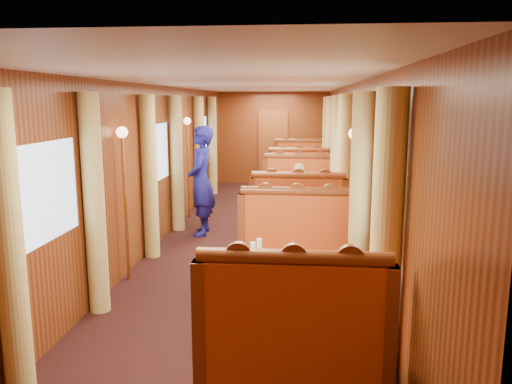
# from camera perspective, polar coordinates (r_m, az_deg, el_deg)

# --- Properties ---
(floor) EXTENTS (3.00, 12.00, 0.01)m
(floor) POSITION_cam_1_polar(r_m,az_deg,el_deg) (8.04, -0.58, -5.92)
(floor) COLOR black
(floor) RESTS_ON ground
(ceiling) EXTENTS (3.00, 12.00, 0.01)m
(ceiling) POSITION_cam_1_polar(r_m,az_deg,el_deg) (7.72, -0.62, 12.18)
(ceiling) COLOR silver
(ceiling) RESTS_ON wall_left
(wall_far) EXTENTS (3.00, 0.01, 2.50)m
(wall_far) POSITION_cam_1_polar(r_m,az_deg,el_deg) (13.74, 1.96, 6.17)
(wall_far) COLOR brown
(wall_far) RESTS_ON floor
(wall_near) EXTENTS (3.00, 0.01, 2.50)m
(wall_near) POSITION_cam_1_polar(r_m,az_deg,el_deg) (2.11, -18.38, -18.70)
(wall_near) COLOR brown
(wall_near) RESTS_ON floor
(wall_left) EXTENTS (0.01, 12.00, 2.50)m
(wall_left) POSITION_cam_1_polar(r_m,az_deg,el_deg) (8.08, -11.26, 3.01)
(wall_left) COLOR brown
(wall_left) RESTS_ON floor
(wall_right) EXTENTS (0.01, 12.00, 2.50)m
(wall_right) POSITION_cam_1_polar(r_m,az_deg,el_deg) (7.78, 10.48, 2.76)
(wall_right) COLOR brown
(wall_right) RESTS_ON floor
(doorway_far) EXTENTS (0.80, 0.04, 2.00)m
(doorway_far) POSITION_cam_1_polar(r_m,az_deg,el_deg) (13.73, 1.95, 5.12)
(doorway_far) COLOR brown
(doorway_far) RESTS_ON floor
(table_near) EXTENTS (1.05, 0.72, 0.75)m
(table_near) POSITION_cam_1_polar(r_m,az_deg,el_deg) (4.58, 4.45, -13.90)
(table_near) COLOR white
(table_near) RESTS_ON floor
(banquette_near_fwd) EXTENTS (1.30, 0.55, 1.34)m
(banquette_near_fwd) POSITION_cam_1_polar(r_m,az_deg,el_deg) (3.66, 4.20, -19.74)
(banquette_near_fwd) COLOR #AC2713
(banquette_near_fwd) RESTS_ON floor
(banquette_near_aft) EXTENTS (1.30, 0.55, 1.34)m
(banquette_near_aft) POSITION_cam_1_polar(r_m,az_deg,el_deg) (5.51, 4.62, -9.10)
(banquette_near_aft) COLOR #AC2713
(banquette_near_aft) RESTS_ON floor
(table_mid) EXTENTS (1.05, 0.72, 0.75)m
(table_mid) POSITION_cam_1_polar(r_m,az_deg,el_deg) (7.91, 4.84, -3.43)
(table_mid) COLOR white
(table_mid) RESTS_ON floor
(banquette_mid_fwd) EXTENTS (1.30, 0.55, 1.34)m
(banquette_mid_fwd) POSITION_cam_1_polar(r_m,az_deg,el_deg) (6.91, 4.77, -5.04)
(banquette_mid_fwd) COLOR #AC2713
(banquette_mid_fwd) RESTS_ON floor
(banquette_mid_aft) EXTENTS (1.30, 0.55, 1.34)m
(banquette_mid_aft) POSITION_cam_1_polar(r_m,az_deg,el_deg) (8.89, 4.90, -1.57)
(banquette_mid_aft) COLOR #AC2713
(banquette_mid_aft) RESTS_ON floor
(table_far) EXTENTS (1.05, 0.72, 0.75)m
(table_far) POSITION_cam_1_polar(r_m,az_deg,el_deg) (11.34, 4.99, 0.78)
(table_far) COLOR white
(table_far) RESTS_ON floor
(banquette_far_fwd) EXTENTS (1.30, 0.55, 1.34)m
(banquette_far_fwd) POSITION_cam_1_polar(r_m,az_deg,el_deg) (10.33, 4.96, 0.12)
(banquette_far_fwd) COLOR #AC2713
(banquette_far_fwd) RESTS_ON floor
(banquette_far_aft) EXTENTS (1.30, 0.55, 1.34)m
(banquette_far_aft) POSITION_cam_1_polar(r_m,az_deg,el_deg) (12.33, 5.02, 1.79)
(banquette_far_aft) COLOR #AC2713
(banquette_far_aft) RESTS_ON floor
(tea_tray) EXTENTS (0.41, 0.37, 0.01)m
(tea_tray) POSITION_cam_1_polar(r_m,az_deg,el_deg) (4.37, 3.56, -9.74)
(tea_tray) COLOR silver
(tea_tray) RESTS_ON table_near
(teapot_left) EXTENTS (0.18, 0.16, 0.13)m
(teapot_left) POSITION_cam_1_polar(r_m,az_deg,el_deg) (4.32, 2.21, -9.16)
(teapot_left) COLOR silver
(teapot_left) RESTS_ON tea_tray
(teapot_right) EXTENTS (0.15, 0.11, 0.12)m
(teapot_right) POSITION_cam_1_polar(r_m,az_deg,el_deg) (4.34, 4.20, -9.17)
(teapot_right) COLOR silver
(teapot_right) RESTS_ON tea_tray
(teapot_back) EXTENTS (0.17, 0.16, 0.12)m
(teapot_back) POSITION_cam_1_polar(r_m,az_deg,el_deg) (4.52, 2.83, -8.33)
(teapot_back) COLOR silver
(teapot_back) RESTS_ON tea_tray
(fruit_plate) EXTENTS (0.21, 0.21, 0.05)m
(fruit_plate) POSITION_cam_1_polar(r_m,az_deg,el_deg) (4.35, 7.99, -9.72)
(fruit_plate) COLOR white
(fruit_plate) RESTS_ON table_near
(cup_inboard) EXTENTS (0.08, 0.08, 0.26)m
(cup_inboard) POSITION_cam_1_polar(r_m,az_deg,el_deg) (4.51, -0.35, -7.72)
(cup_inboard) COLOR white
(cup_inboard) RESTS_ON table_near
(cup_outboard) EXTENTS (0.08, 0.08, 0.26)m
(cup_outboard) POSITION_cam_1_polar(r_m,az_deg,el_deg) (4.63, 0.37, -7.26)
(cup_outboard) COLOR white
(cup_outboard) RESTS_ON table_near
(rose_vase_mid) EXTENTS (0.06, 0.06, 0.36)m
(rose_vase_mid) POSITION_cam_1_polar(r_m,az_deg,el_deg) (7.79, 4.72, 0.51)
(rose_vase_mid) COLOR silver
(rose_vase_mid) RESTS_ON table_mid
(rose_vase_far) EXTENTS (0.06, 0.06, 0.36)m
(rose_vase_far) POSITION_cam_1_polar(r_m,az_deg,el_deg) (11.28, 4.96, 3.57)
(rose_vase_far) COLOR silver
(rose_vase_far) RESTS_ON table_far
(window_left_near) EXTENTS (0.01, 1.20, 0.90)m
(window_left_near) POSITION_cam_1_polar(r_m,az_deg,el_deg) (4.83, -22.93, -0.08)
(window_left_near) COLOR #98ADCC
(window_left_near) RESTS_ON wall_left
(curtain_left_near_a) EXTENTS (0.22, 0.22, 2.35)m
(curtain_left_near_a) POSITION_cam_1_polar(r_m,az_deg,el_deg) (4.17, -26.40, -5.77)
(curtain_left_near_a) COLOR #D4BE6C
(curtain_left_near_a) RESTS_ON floor
(curtain_left_near_b) EXTENTS (0.22, 0.22, 2.35)m
(curtain_left_near_b) POSITION_cam_1_polar(r_m,az_deg,el_deg) (5.52, -17.99, -1.45)
(curtain_left_near_b) COLOR #D4BE6C
(curtain_left_near_b) RESTS_ON floor
(window_right_near) EXTENTS (0.01, 1.20, 0.90)m
(window_right_near) POSITION_cam_1_polar(r_m,az_deg,el_deg) (4.31, 14.46, -0.75)
(window_right_near) COLOR #98ADCC
(window_right_near) RESTS_ON wall_right
(curtain_right_near_a) EXTENTS (0.22, 0.22, 2.35)m
(curtain_right_near_a) POSITION_cam_1_polar(r_m,az_deg,el_deg) (3.62, 14.55, -7.39)
(curtain_right_near_a) COLOR #D4BE6C
(curtain_right_near_a) RESTS_ON floor
(curtain_right_near_b) EXTENTS (0.22, 0.22, 2.35)m
(curtain_right_near_b) POSITION_cam_1_polar(r_m,az_deg,el_deg) (5.11, 11.79, -2.07)
(curtain_right_near_b) COLOR #D4BE6C
(curtain_right_near_b) RESTS_ON floor
(window_left_mid) EXTENTS (0.01, 1.20, 0.90)m
(window_left_mid) POSITION_cam_1_polar(r_m,az_deg,el_deg) (8.05, -11.21, 4.43)
(window_left_mid) COLOR #98ADCC
(window_left_mid) RESTS_ON wall_left
(curtain_left_mid_a) EXTENTS (0.22, 0.22, 2.35)m
(curtain_left_mid_a) POSITION_cam_1_polar(r_m,az_deg,el_deg) (7.31, -12.06, 1.64)
(curtain_left_mid_a) COLOR #D4BE6C
(curtain_left_mid_a) RESTS_ON floor
(curtain_left_mid_b) EXTENTS (0.22, 0.22, 2.35)m
(curtain_left_mid_b) POSITION_cam_1_polar(r_m,az_deg,el_deg) (8.80, -9.06, 3.18)
(curtain_left_mid_b) COLOR #D4BE6C
(curtain_left_mid_b) RESTS_ON floor
(window_right_mid) EXTENTS (0.01, 1.20, 0.90)m
(window_right_mid) POSITION_cam_1_polar(r_m,az_deg,el_deg) (7.75, 10.41, 4.23)
(window_right_mid) COLOR #98ADCC
(window_right_mid) RESTS_ON wall_right
(curtain_right_mid_a) EXTENTS (0.22, 0.22, 2.35)m
(curtain_right_mid_a) POSITION_cam_1_polar(r_m,az_deg,el_deg) (7.01, 10.04, 1.34)
(curtain_right_mid_a) COLOR #D4BE6C
(curtain_right_mid_a) RESTS_ON floor
(curtain_right_mid_b) EXTENTS (0.22, 0.22, 2.35)m
(curtain_right_mid_b) POSITION_cam_1_polar(r_m,az_deg,el_deg) (8.55, 9.20, 2.97)
(curtain_right_mid_b) COLOR #D4BE6C
(curtain_right_mid_b) RESTS_ON floor
(window_left_far) EXTENTS (0.01, 1.20, 0.90)m
(window_left_far) POSITION_cam_1_polar(r_m,az_deg,el_deg) (11.44, -6.26, 6.27)
(window_left_far) COLOR #98ADCC
(window_left_far) RESTS_ON wall_left
(curtain_left_far_a) EXTENTS (0.22, 0.22, 2.35)m
(curtain_left_far_a) POSITION_cam_1_polar(r_m,az_deg,el_deg) (10.68, -6.51, 4.50)
(curtain_left_far_a) COLOR #D4BE6C
(curtain_left_far_a) RESTS_ON floor
(curtain_left_far_b) EXTENTS (0.22, 0.22, 2.35)m
(curtain_left_far_b) POSITION_cam_1_polar(r_m,az_deg,el_deg) (12.20, -5.02, 5.25)
(curtain_left_far_b) COLOR #D4BE6C
(curtain_left_far_b) RESTS_ON floor
(window_right_far) EXTENTS (0.01, 1.20, 0.90)m
(window_right_far) POSITION_cam_1_polar(r_m,az_deg,el_deg) (11.23, 8.85, 6.14)
(window_right_far) COLOR #98ADCC
(window_right_far) RESTS_ON wall_right
(curtain_right_far_a) EXTENTS (0.22, 0.22, 2.35)m
(curtain_right_far_a) POSITION_cam_1_polar(r_m,az_deg,el_deg) (10.47, 8.49, 4.33)
(curtain_right_far_a) COLOR #D4BE6C
(curtain_right_far_a) RESTS_ON floor
(curtain_right_far_b) EXTENTS (0.22, 0.22, 2.35)m
(curtain_right_far_b) POSITION_cam_1_polar(r_m,az_deg,el_deg) (12.02, 8.09, 5.11)
(curtain_right_far_b) COLOR #D4BE6C
(curtain_right_far_b) RESTS_ON floor
(sconce_left_fore) EXTENTS (0.14, 0.14, 1.95)m
(sconce_left_fore) POSITION_cam_1_polar(r_m,az_deg,el_deg) (6.38, -14.86, 2.17)
(sconce_left_fore) COLOR #BF8C3F
(sconce_left_fore) RESTS_ON floor
(sconce_right_fore) EXTENTS (0.14, 0.14, 1.95)m
(sconce_right_fore) POSITION_cam_1_polar(r_m,az_deg,el_deg) (6.03, 11.04, 1.85)
(sconce_right_fore) COLOR #BF8C3F
(sconce_right_fore) RESTS_ON floor
(sconce_left_aft) EXTENTS (0.14, 0.14, 1.95)m
(sconce_left_aft) POSITION_cam_1_polar(r_m,az_deg,el_deg) (9.72, -7.81, 5.13)
(sconce_left_aft) COLOR #BF8C3F
(sconce_left_aft) RESTS_ON floor
(sconce_right_aft) EXTENTS (0.14, 0.14, 1.95)m
(sconce_right_aft) POSITION_cam_1_polar(r_m,az_deg,el_deg) (9.49, 8.97, 4.98)
(sconce_right_aft) COLOR #BF8C3F
(sconce_right_aft) RESTS_ON floor
(steward) EXTENTS (0.51, 0.72, 1.85)m
(steward) POSITION_cam_1_polar(r_m,az_deg,el_deg) (8.47, -6.27, 1.27)
(steward) COLOR navy
(steward) RESTS_ON floor
(passenger) EXTENTS (0.40, 0.44, 0.76)m
(passenger) POSITION_cam_1_polar(r_m,az_deg,el_deg) (8.59, 4.92, 0.19)
(passenger) COLOR beige
(passenger) RESTS_ON banquette_mid_aft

